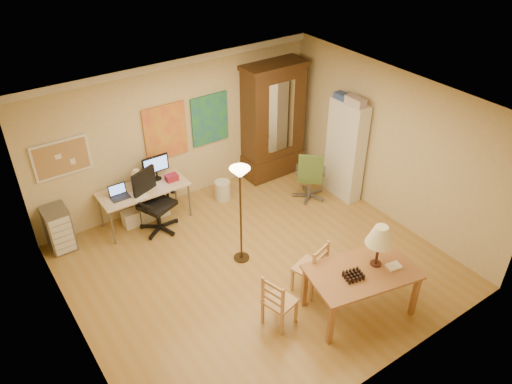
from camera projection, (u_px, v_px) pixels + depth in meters
floor at (257, 266)px, 7.97m from camera, size 5.50×5.50×0.00m
crown_molding at (172, 63)px, 8.21m from camera, size 5.50×0.08×0.12m
corkboard at (62, 158)px, 7.87m from camera, size 0.90×0.04×0.62m
art_panel_left at (165, 132)px, 8.75m from camera, size 0.80×0.04×1.00m
art_panel_right at (210, 119)px, 9.18m from camera, size 0.75×0.04×0.95m
dining_table at (369, 261)px, 6.77m from camera, size 1.63×1.18×1.39m
ladder_chair_back at (311, 269)px, 7.31m from camera, size 0.51×0.50×0.90m
ladder_chair_left at (278, 303)px, 6.78m from camera, size 0.46×0.47×0.85m
torchiere_lamp at (240, 188)px, 7.39m from camera, size 0.31×0.31×1.71m
computer_desk at (146, 200)px, 8.79m from camera, size 1.53×0.67×1.16m
office_chair_black at (157, 214)px, 8.64m from camera, size 0.69×0.69×1.13m
office_chair_green at (310, 186)px, 9.46m from camera, size 0.66×0.66×1.03m
drawer_cart at (59, 229)px, 8.17m from camera, size 0.38×0.46×0.77m
armoire at (273, 128)px, 9.86m from camera, size 1.27×0.60×2.33m
bookshelf at (345, 150)px, 9.21m from camera, size 0.29×0.77×1.91m
wastebin at (223, 190)px, 9.49m from camera, size 0.30×0.30×0.37m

